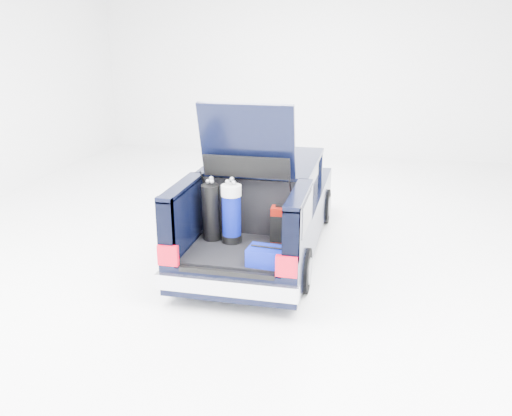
% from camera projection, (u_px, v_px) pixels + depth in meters
% --- Properties ---
extents(ground, '(14.00, 14.00, 0.00)m').
position_uv_depth(ground, '(263.00, 248.00, 8.73)').
color(ground, white).
rests_on(ground, ground).
extents(car, '(1.87, 4.65, 2.47)m').
position_uv_depth(car, '(264.00, 207.00, 8.61)').
color(car, black).
rests_on(car, ground).
extents(red_suitcase, '(0.32, 0.22, 0.51)m').
position_uv_depth(red_suitcase, '(282.00, 224.00, 7.35)').
color(red_suitcase, '#6C0A03').
rests_on(red_suitcase, car).
extents(black_golf_bag, '(0.26, 0.29, 0.88)m').
position_uv_depth(black_golf_bag, '(211.00, 212.00, 7.37)').
color(black_golf_bag, black).
rests_on(black_golf_bag, car).
extents(blue_golf_bag, '(0.28, 0.28, 0.91)m').
position_uv_depth(blue_golf_bag, '(232.00, 213.00, 7.27)').
color(blue_golf_bag, black).
rests_on(blue_golf_bag, car).
extents(blue_duffel, '(0.49, 0.35, 0.25)m').
position_uv_depth(blue_duffel, '(267.00, 256.00, 6.65)').
color(blue_duffel, '#050E78').
rests_on(blue_duffel, car).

